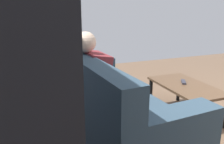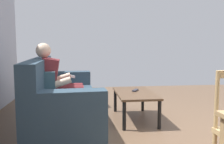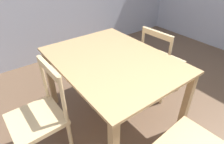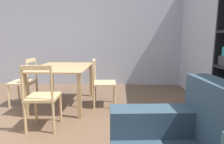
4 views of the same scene
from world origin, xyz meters
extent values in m
cube|color=tan|center=(-1.53, 0.11, 0.74)|extent=(1.31, 0.99, 0.02)
cube|color=tan|center=(-2.14, -0.33, 0.37)|extent=(0.06, 0.06, 0.73)
cube|color=tan|center=(-2.14, 0.56, 0.37)|extent=(0.06, 0.06, 0.73)
cube|color=tan|center=(-0.93, 0.56, 0.37)|extent=(0.06, 0.06, 0.73)
cube|color=#D1B27F|center=(-1.53, 0.91, 0.44)|extent=(0.45, 0.45, 0.04)
cylinder|color=#D1B27F|center=(-1.36, 1.11, 0.22)|extent=(0.04, 0.04, 0.44)
cylinder|color=#D1B27F|center=(-1.74, 1.09, 0.22)|extent=(0.04, 0.04, 0.44)
cylinder|color=#D1B27F|center=(-1.33, 0.73, 0.22)|extent=(0.04, 0.04, 0.44)
cylinder|color=#D1B27F|center=(-1.71, 0.71, 0.22)|extent=(0.04, 0.04, 0.44)
cylinder|color=#D1B27F|center=(-1.33, 0.73, 0.66)|extent=(0.03, 0.03, 0.45)
cylinder|color=#D1B27F|center=(-1.71, 0.71, 0.66)|extent=(0.03, 0.03, 0.45)
cube|color=#D1B27F|center=(-1.52, 0.72, 0.86)|extent=(0.38, 0.06, 0.06)
cylinder|color=tan|center=(-0.78, 0.29, 0.23)|extent=(0.04, 0.04, 0.45)
cube|color=#D1B27F|center=(-1.53, -0.68, 0.44)|extent=(0.43, 0.43, 0.04)
cylinder|color=#D1B27F|center=(-1.72, -0.87, 0.22)|extent=(0.04, 0.04, 0.44)
cylinder|color=#D1B27F|center=(-1.73, -0.49, 0.22)|extent=(0.04, 0.04, 0.44)
cylinder|color=#D1B27F|center=(-1.35, -0.48, 0.22)|extent=(0.04, 0.04, 0.44)
cylinder|color=#D1B27F|center=(-1.73, -0.49, 0.67)|extent=(0.03, 0.03, 0.46)
cylinder|color=#D1B27F|center=(-1.35, -0.48, 0.67)|extent=(0.03, 0.03, 0.46)
cube|color=#D1B27F|center=(-1.54, -0.49, 0.87)|extent=(0.38, 0.05, 0.06)
camera|label=1|loc=(-1.02, 2.56, 1.44)|focal=38.94mm
camera|label=2|loc=(-2.10, 1.34, 1.12)|focal=37.69mm
camera|label=3|loc=(-0.28, -0.83, 1.63)|focal=30.13mm
camera|label=4|loc=(1.96, 1.20, 1.26)|focal=30.40mm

